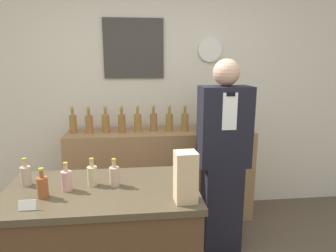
% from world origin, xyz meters
% --- Properties ---
extents(back_wall, '(5.20, 0.09, 2.70)m').
position_xyz_m(back_wall, '(-0.00, 2.00, 1.36)').
color(back_wall, beige).
rests_on(back_wall, ground_plane).
extents(back_shelf, '(1.93, 0.43, 0.97)m').
position_xyz_m(back_shelf, '(0.06, 1.73, 0.48)').
color(back_shelf, '#9E754C').
rests_on(back_shelf, ground_plane).
extents(display_counter, '(1.20, 0.69, 0.91)m').
position_xyz_m(display_counter, '(-0.42, 0.49, 0.45)').
color(display_counter, '#4C331E').
rests_on(display_counter, ground_plane).
extents(shopkeeper, '(0.43, 0.27, 1.70)m').
position_xyz_m(shopkeeper, '(0.56, 1.14, 0.85)').
color(shopkeeper, black).
rests_on(shopkeeper, ground_plane).
extents(potted_plant, '(0.25, 0.25, 0.35)m').
position_xyz_m(potted_plant, '(0.69, 1.72, 1.16)').
color(potted_plant, '#B27047').
rests_on(potted_plant, back_shelf).
extents(paper_bag, '(0.13, 0.12, 0.29)m').
position_xyz_m(paper_bag, '(0.08, 0.26, 1.05)').
color(paper_bag, tan).
rests_on(paper_bag, display_counter).
extents(tape_dispenser, '(0.09, 0.06, 0.07)m').
position_xyz_m(tape_dispenser, '(0.10, 0.26, 0.93)').
color(tape_dispenser, '#1E4799').
rests_on(tape_dispenser, display_counter).
extents(price_card_left, '(0.09, 0.02, 0.06)m').
position_xyz_m(price_card_left, '(-0.78, 0.25, 0.93)').
color(price_card_left, white).
rests_on(price_card_left, display_counter).
extents(counter_bottle_0, '(0.06, 0.06, 0.18)m').
position_xyz_m(counter_bottle_0, '(-0.90, 0.59, 0.97)').
color(counter_bottle_0, tan).
rests_on(counter_bottle_0, display_counter).
extents(counter_bottle_1, '(0.06, 0.06, 0.18)m').
position_xyz_m(counter_bottle_1, '(-0.74, 0.40, 0.97)').
color(counter_bottle_1, brown).
rests_on(counter_bottle_1, display_counter).
extents(counter_bottle_2, '(0.06, 0.06, 0.18)m').
position_xyz_m(counter_bottle_2, '(-0.62, 0.48, 0.97)').
color(counter_bottle_2, tan).
rests_on(counter_bottle_2, display_counter).
extents(counter_bottle_3, '(0.06, 0.06, 0.18)m').
position_xyz_m(counter_bottle_3, '(-0.48, 0.54, 0.97)').
color(counter_bottle_3, tan).
rests_on(counter_bottle_3, display_counter).
extents(counter_bottle_4, '(0.06, 0.06, 0.18)m').
position_xyz_m(counter_bottle_4, '(-0.33, 0.52, 0.97)').
color(counter_bottle_4, tan).
rests_on(counter_bottle_4, display_counter).
extents(shelf_bottle_0, '(0.07, 0.07, 0.27)m').
position_xyz_m(shelf_bottle_0, '(-0.82, 1.74, 1.07)').
color(shelf_bottle_0, olive).
rests_on(shelf_bottle_0, back_shelf).
extents(shelf_bottle_1, '(0.07, 0.07, 0.27)m').
position_xyz_m(shelf_bottle_1, '(-0.66, 1.71, 1.07)').
color(shelf_bottle_1, '#9E6739').
rests_on(shelf_bottle_1, back_shelf).
extents(shelf_bottle_2, '(0.07, 0.07, 0.27)m').
position_xyz_m(shelf_bottle_2, '(-0.50, 1.74, 1.07)').
color(shelf_bottle_2, '#A26D32').
rests_on(shelf_bottle_2, back_shelf).
extents(shelf_bottle_3, '(0.07, 0.07, 0.27)m').
position_xyz_m(shelf_bottle_3, '(-0.34, 1.71, 1.07)').
color(shelf_bottle_3, '#986531').
rests_on(shelf_bottle_3, back_shelf).
extents(shelf_bottle_4, '(0.07, 0.07, 0.27)m').
position_xyz_m(shelf_bottle_4, '(-0.17, 1.72, 1.07)').
color(shelf_bottle_4, '#A17134').
rests_on(shelf_bottle_4, back_shelf).
extents(shelf_bottle_5, '(0.07, 0.07, 0.27)m').
position_xyz_m(shelf_bottle_5, '(-0.01, 1.74, 1.07)').
color(shelf_bottle_5, '#986839').
rests_on(shelf_bottle_5, back_shelf).
extents(shelf_bottle_6, '(0.07, 0.07, 0.27)m').
position_xyz_m(shelf_bottle_6, '(0.15, 1.72, 1.07)').
color(shelf_bottle_6, olive).
rests_on(shelf_bottle_6, back_shelf).
extents(shelf_bottle_7, '(0.07, 0.07, 0.27)m').
position_xyz_m(shelf_bottle_7, '(0.31, 1.72, 1.07)').
color(shelf_bottle_7, '#A3723B').
rests_on(shelf_bottle_7, back_shelf).
extents(shelf_bottle_8, '(0.07, 0.07, 0.27)m').
position_xyz_m(shelf_bottle_8, '(0.47, 1.71, 1.07)').
color(shelf_bottle_8, olive).
rests_on(shelf_bottle_8, back_shelf).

